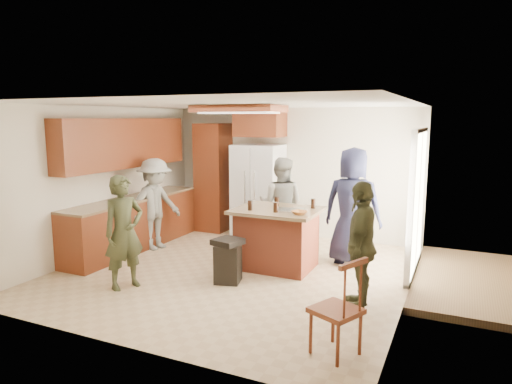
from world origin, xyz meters
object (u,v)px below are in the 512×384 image
at_px(person_behind_left, 281,204).
at_px(trash_bin, 228,260).
at_px(person_side_right, 361,245).
at_px(refrigerator, 258,191).
at_px(spindle_chair, 338,311).
at_px(person_counter, 155,204).
at_px(kitchen_island, 277,238).
at_px(person_behind_right, 352,206).
at_px(person_front_left, 124,232).

relative_size(person_behind_left, trash_bin, 2.60).
relative_size(person_side_right, refrigerator, 0.88).
distance_m(person_side_right, spindle_chair, 1.27).
relative_size(person_counter, kitchen_island, 1.26).
bearing_deg(person_side_right, refrigerator, -140.41).
bearing_deg(person_behind_right, person_side_right, 106.31).
height_order(person_front_left, kitchen_island, person_front_left).
bearing_deg(spindle_chair, person_front_left, 169.36).
xyz_separation_m(person_side_right, trash_bin, (-1.88, 0.12, -0.47)).
bearing_deg(person_behind_right, trash_bin, 48.65).
distance_m(person_counter, kitchen_island, 2.36).
distance_m(person_front_left, kitchen_island, 2.29).
distance_m(person_behind_left, spindle_chair, 3.65).
relative_size(person_behind_right, trash_bin, 2.96).
distance_m(person_behind_right, spindle_chair, 3.00).
xyz_separation_m(person_front_left, person_counter, (-0.77, 1.72, 0.03)).
distance_m(person_side_right, person_counter, 3.99).
bearing_deg(person_behind_left, kitchen_island, 99.87).
bearing_deg(kitchen_island, refrigerator, 122.73).
xyz_separation_m(person_counter, kitchen_island, (2.34, -0.07, -0.33)).
bearing_deg(spindle_chair, kitchen_island, 124.57).
relative_size(person_behind_left, refrigerator, 0.91).
xyz_separation_m(person_front_left, person_side_right, (3.07, 0.64, 0.01)).
relative_size(person_front_left, person_behind_right, 0.83).
bearing_deg(person_side_right, person_counter, -110.05).
height_order(person_front_left, person_behind_left, person_behind_left).
bearing_deg(person_counter, person_front_left, -142.07).
bearing_deg(person_counter, refrigerator, -25.51).
bearing_deg(person_behind_right, refrigerator, -24.85).
xyz_separation_m(person_behind_right, refrigerator, (-2.06, 0.96, -0.03)).
bearing_deg(kitchen_island, person_counter, 178.28).
xyz_separation_m(person_front_left, refrigerator, (0.51, 3.29, 0.12)).
bearing_deg(refrigerator, trash_bin, -75.14).
bearing_deg(person_behind_right, person_counter, 10.48).
height_order(person_behind_left, spindle_chair, person_behind_left).
relative_size(person_side_right, spindle_chair, 1.58).
bearing_deg(person_front_left, person_counter, 48.05).
distance_m(person_behind_right, refrigerator, 2.27).
bearing_deg(person_front_left, refrigerator, 15.00).
distance_m(person_behind_right, person_counter, 3.40).
height_order(kitchen_island, trash_bin, kitchen_island).
bearing_deg(kitchen_island, trash_bin, -113.33).
bearing_deg(spindle_chair, person_side_right, 91.77).
height_order(person_behind_right, spindle_chair, person_behind_right).
height_order(person_counter, trash_bin, person_counter).
distance_m(person_behind_right, trash_bin, 2.19).
distance_m(kitchen_island, spindle_chair, 2.71).
bearing_deg(kitchen_island, person_front_left, -133.55).
distance_m(trash_bin, spindle_chair, 2.35).
bearing_deg(person_front_left, trash_bin, -33.54).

